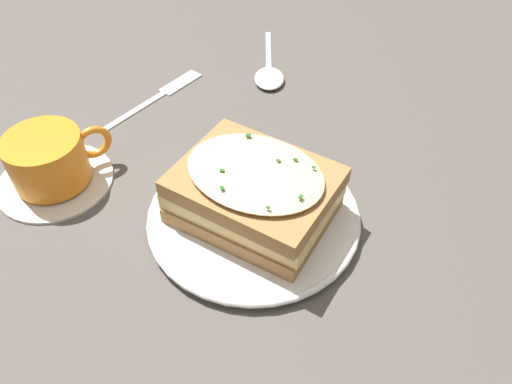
# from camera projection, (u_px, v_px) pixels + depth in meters

# --- Properties ---
(ground_plane) EXTENTS (2.40, 2.40, 0.00)m
(ground_plane) POSITION_uv_depth(u_px,v_px,m) (261.00, 224.00, 0.53)
(ground_plane) COLOR #514C47
(dinner_plate) EXTENTS (0.23, 0.23, 0.01)m
(dinner_plate) POSITION_uv_depth(u_px,v_px,m) (256.00, 213.00, 0.53)
(dinner_plate) COLOR white
(dinner_plate) RESTS_ON ground_plane
(sandwich) EXTENTS (0.13, 0.17, 0.07)m
(sandwich) POSITION_uv_depth(u_px,v_px,m) (256.00, 190.00, 0.51)
(sandwich) COLOR #A37542
(sandwich) RESTS_ON dinner_plate
(teacup_with_saucer) EXTENTS (0.14, 0.13, 0.06)m
(teacup_with_saucer) POSITION_uv_depth(u_px,v_px,m) (50.00, 163.00, 0.56)
(teacup_with_saucer) COLOR silver
(teacup_with_saucer) RESTS_ON ground_plane
(fork) EXTENTS (0.18, 0.03, 0.00)m
(fork) POSITION_uv_depth(u_px,v_px,m) (164.00, 92.00, 0.70)
(fork) COLOR silver
(fork) RESTS_ON ground_plane
(spoon) EXTENTS (0.15, 0.12, 0.01)m
(spoon) POSITION_uv_depth(u_px,v_px,m) (269.00, 75.00, 0.73)
(spoon) COLOR silver
(spoon) RESTS_ON ground_plane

